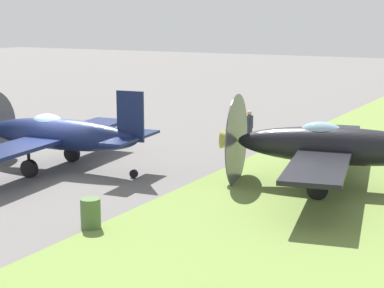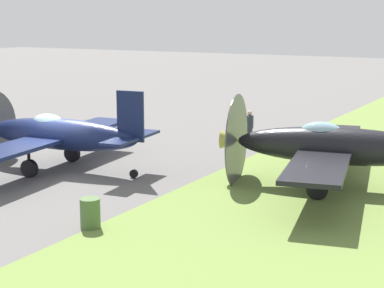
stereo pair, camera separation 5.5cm
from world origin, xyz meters
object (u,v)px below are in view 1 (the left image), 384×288
object	(u,v)px
ground_crew_chief	(249,127)
fuel_drum	(91,213)
airplane_lead	(58,134)
runway_marker_cone	(241,155)
airplane_wingman	(334,146)

from	to	relation	value
ground_crew_chief	fuel_drum	world-z (taller)	ground_crew_chief
airplane_lead	runway_marker_cone	bearing A→B (deg)	-53.00
airplane_lead	ground_crew_chief	world-z (taller)	airplane_lead
airplane_lead	airplane_wingman	size ratio (longest dim) A/B	0.94
ground_crew_chief	airplane_wingman	bearing A→B (deg)	34.94
airplane_lead	airplane_wingman	bearing A→B (deg)	-82.44
airplane_lead	fuel_drum	xyz separation A→B (m)	(-5.19, -5.75, -1.04)
airplane_wingman	ground_crew_chief	distance (m)	8.22
fuel_drum	runway_marker_cone	xyz separation A→B (m)	(10.62, 0.07, -0.23)
airplane_lead	ground_crew_chief	bearing A→B (deg)	-36.08
fuel_drum	runway_marker_cone	distance (m)	10.62
fuel_drum	runway_marker_cone	size ratio (longest dim) A/B	2.05
ground_crew_chief	runway_marker_cone	bearing A→B (deg)	7.06
airplane_lead	runway_marker_cone	size ratio (longest dim) A/B	22.75
fuel_drum	ground_crew_chief	bearing A→B (deg)	4.43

